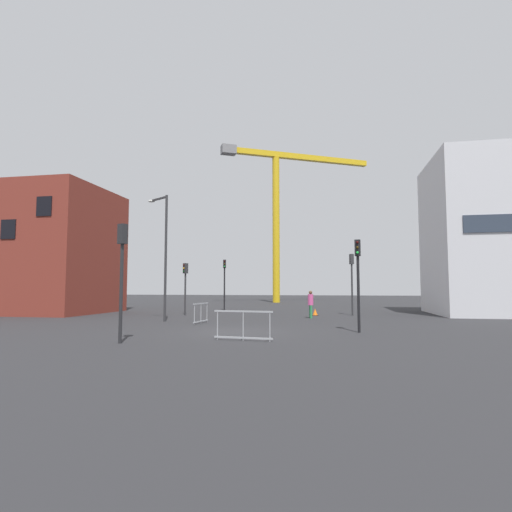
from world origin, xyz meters
The scene contains 13 objects.
ground centered at (0.00, 0.00, 0.00)m, with size 160.00×160.00×0.00m, color #28282B.
brick_building centered at (-16.86, 9.84, 4.64)m, with size 8.67×8.04×9.28m.
construction_crane centered at (-2.12, 33.86, 13.56)m, with size 18.43×10.34×19.50m.
streetlamp_tall centered at (-5.33, 4.44, 4.26)m, with size 1.61×1.05×7.21m.
traffic_light_corner centered at (5.50, 11.35, 2.81)m, with size 0.31×0.39×4.21m.
traffic_light_far centered at (-3.08, -4.39, 2.77)m, with size 0.39×0.33×4.14m.
traffic_light_median centered at (-4.65, 15.48, 2.81)m, with size 0.30×0.39×4.21m.
traffic_light_near centered at (-5.81, 9.36, 2.42)m, with size 0.33×0.39×3.58m.
traffic_light_crosswalk centered at (5.24, 0.51, 2.67)m, with size 0.27×0.38×3.97m.
pedestrian_walking centered at (2.82, 8.29, 0.99)m, with size 0.34×0.34×1.70m.
safety_barrier_mid_span centered at (-2.78, 3.58, 0.56)m, with size 0.24×1.83×1.08m.
safety_barrier_right_run centered at (0.94, -2.93, 0.56)m, with size 2.22×0.31×1.08m.
traffic_cone_by_barrier centered at (3.00, 10.65, 0.21)m, with size 0.46×0.46×0.47m.
Camera 1 is at (4.11, -17.54, 1.93)m, focal length 28.69 mm.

